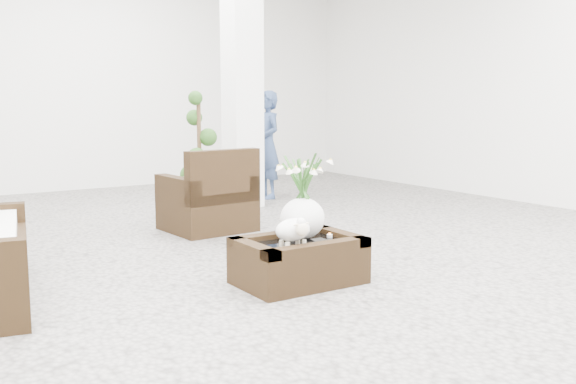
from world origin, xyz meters
TOP-DOWN VIEW (x-y plane):
  - ground at (0.00, 0.00)m, footprint 11.00×11.00m
  - column at (1.20, 2.80)m, footprint 0.40×0.40m
  - coffee_table at (-0.20, -0.56)m, footprint 0.90×0.60m
  - sheep_figurine at (-0.32, -0.66)m, footprint 0.28×0.23m
  - planter_narcissus at (-0.10, -0.46)m, footprint 0.44×0.44m
  - tealight at (0.10, -0.54)m, footprint 0.04×0.04m
  - armchair at (0.11, 1.63)m, footprint 0.87×0.84m
  - topiary at (0.30, 2.19)m, footprint 0.38×0.38m
  - shopper at (1.81, 3.22)m, footprint 0.39×0.57m

SIDE VIEW (x-z plane):
  - ground at x=0.00m, z-range 0.00..0.00m
  - coffee_table at x=-0.20m, z-range 0.00..0.31m
  - tealight at x=0.10m, z-range 0.31..0.34m
  - sheep_figurine at x=-0.32m, z-range 0.31..0.52m
  - armchair at x=0.11m, z-range 0.00..0.87m
  - planter_narcissus at x=-0.10m, z-range 0.31..1.11m
  - topiary at x=0.30m, z-range 0.00..1.43m
  - shopper at x=1.81m, z-range 0.00..1.48m
  - column at x=1.20m, z-range 0.00..3.50m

